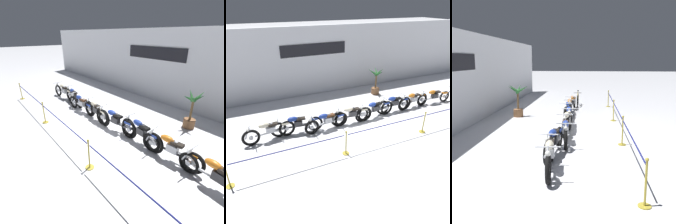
% 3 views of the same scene
% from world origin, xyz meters
% --- Properties ---
extents(ground_plane, '(120.00, 120.00, 0.00)m').
position_xyz_m(ground_plane, '(0.00, 0.00, 0.00)').
color(ground_plane, silver).
extents(back_wall, '(28.00, 0.29, 4.20)m').
position_xyz_m(back_wall, '(-0.00, 5.12, 2.10)').
color(back_wall, white).
rests_on(back_wall, ground).
extents(motorcycle_cream_0, '(2.30, 0.62, 0.96)m').
position_xyz_m(motorcycle_cream_0, '(-4.63, 0.68, 0.48)').
color(motorcycle_cream_0, black).
rests_on(motorcycle_cream_0, ground).
extents(motorcycle_blue_1, '(2.40, 0.62, 0.94)m').
position_xyz_m(motorcycle_blue_1, '(-3.40, 0.73, 0.47)').
color(motorcycle_blue_1, black).
rests_on(motorcycle_blue_1, ground).
extents(motorcycle_blue_2, '(2.24, 0.62, 0.93)m').
position_xyz_m(motorcycle_blue_2, '(-2.05, 0.48, 0.46)').
color(motorcycle_blue_2, black).
rests_on(motorcycle_blue_2, ground).
extents(motorcycle_cream_3, '(2.19, 0.62, 0.97)m').
position_xyz_m(motorcycle_cream_3, '(-0.72, 0.54, 0.48)').
color(motorcycle_cream_3, black).
rests_on(motorcycle_cream_3, ground).
extents(motorcycle_blue_4, '(2.39, 0.63, 0.96)m').
position_xyz_m(motorcycle_blue_4, '(0.63, 0.58, 0.48)').
color(motorcycle_blue_4, black).
rests_on(motorcycle_blue_4, ground).
extents(motorcycle_blue_5, '(2.18, 0.62, 0.97)m').
position_xyz_m(motorcycle_blue_5, '(1.98, 0.74, 0.48)').
color(motorcycle_blue_5, black).
rests_on(motorcycle_blue_5, ground).
extents(motorcycle_orange_6, '(2.22, 0.62, 0.94)m').
position_xyz_m(motorcycle_orange_6, '(3.30, 0.75, 0.46)').
color(motorcycle_orange_6, black).
rests_on(motorcycle_orange_6, ground).
extents(motorcycle_orange_7, '(2.32, 0.62, 0.91)m').
position_xyz_m(motorcycle_orange_7, '(4.77, 0.67, 0.46)').
color(motorcycle_orange_7, black).
rests_on(motorcycle_orange_7, ground).
extents(potted_palm_left_of_row, '(0.98, 1.12, 1.74)m').
position_xyz_m(potted_palm_left_of_row, '(2.50, 3.39, 0.74)').
color(potted_palm_left_of_row, brown).
rests_on(potted_palm_left_of_row, ground).
extents(stanchion_far_left, '(12.45, 0.28, 1.05)m').
position_xyz_m(stanchion_far_left, '(-1.56, -1.52, 0.75)').
color(stanchion_far_left, gold).
rests_on(stanchion_far_left, ground).
extents(stanchion_mid_left, '(0.28, 0.28, 1.05)m').
position_xyz_m(stanchion_mid_left, '(-2.03, -1.52, 0.36)').
color(stanchion_mid_left, gold).
rests_on(stanchion_mid_left, ground).
extents(stanchion_mid_right, '(0.28, 0.28, 1.05)m').
position_xyz_m(stanchion_mid_right, '(1.93, -1.52, 0.36)').
color(stanchion_mid_right, gold).
rests_on(stanchion_mid_right, ground).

